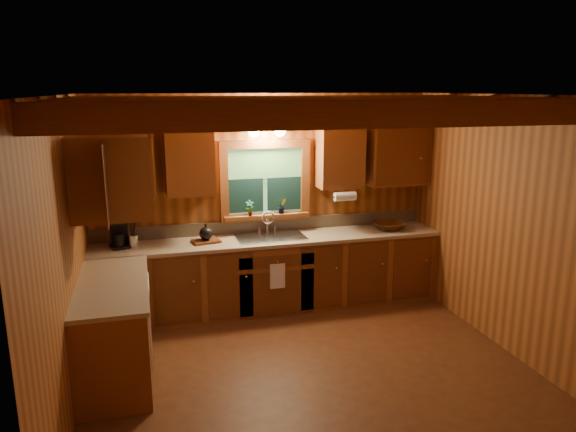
% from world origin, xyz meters
% --- Properties ---
extents(room, '(4.20, 4.20, 4.20)m').
position_xyz_m(room, '(0.00, 0.00, 1.30)').
color(room, '#552C14').
rests_on(room, ground).
extents(ceiling_beams, '(4.20, 2.54, 0.18)m').
position_xyz_m(ceiling_beams, '(0.00, 0.00, 2.49)').
color(ceiling_beams, brown).
rests_on(ceiling_beams, room).
extents(base_cabinets, '(4.20, 2.22, 0.86)m').
position_xyz_m(base_cabinets, '(-0.49, 1.28, 0.43)').
color(base_cabinets, brown).
rests_on(base_cabinets, ground).
extents(countertop, '(4.20, 2.24, 0.04)m').
position_xyz_m(countertop, '(-0.48, 1.29, 0.88)').
color(countertop, tan).
rests_on(countertop, base_cabinets).
extents(backsplash, '(4.20, 0.02, 0.16)m').
position_xyz_m(backsplash, '(0.00, 1.89, 0.98)').
color(backsplash, tan).
rests_on(backsplash, room).
extents(dishwasher_panel, '(0.02, 0.60, 0.80)m').
position_xyz_m(dishwasher_panel, '(-1.47, 0.68, 0.43)').
color(dishwasher_panel, white).
rests_on(dishwasher_panel, base_cabinets).
extents(upper_cabinets, '(4.19, 1.77, 0.78)m').
position_xyz_m(upper_cabinets, '(-0.56, 1.42, 1.84)').
color(upper_cabinets, brown).
rests_on(upper_cabinets, room).
extents(window, '(1.12, 0.08, 1.00)m').
position_xyz_m(window, '(0.00, 1.87, 1.53)').
color(window, brown).
rests_on(window, room).
extents(window_sill, '(1.06, 0.14, 0.04)m').
position_xyz_m(window_sill, '(0.00, 1.82, 1.12)').
color(window_sill, brown).
rests_on(window_sill, room).
extents(wall_sconce, '(0.45, 0.21, 0.17)m').
position_xyz_m(wall_sconce, '(0.00, 1.75, 2.16)').
color(wall_sconce, black).
rests_on(wall_sconce, room).
extents(paper_towel_roll, '(0.27, 0.11, 0.11)m').
position_xyz_m(paper_towel_roll, '(0.92, 1.53, 1.37)').
color(paper_towel_roll, white).
rests_on(paper_towel_roll, upper_cabinets).
extents(dish_towel, '(0.18, 0.01, 0.30)m').
position_xyz_m(dish_towel, '(0.00, 1.26, 0.52)').
color(dish_towel, white).
rests_on(dish_towel, base_cabinets).
extents(sink, '(0.82, 0.48, 0.43)m').
position_xyz_m(sink, '(0.00, 1.60, 0.86)').
color(sink, silver).
rests_on(sink, countertop).
extents(coffee_maker, '(0.18, 0.23, 0.32)m').
position_xyz_m(coffee_maker, '(-1.75, 1.66, 1.06)').
color(coffee_maker, black).
rests_on(coffee_maker, countertop).
extents(utensil_crock, '(0.11, 0.11, 0.32)m').
position_xyz_m(utensil_crock, '(-1.60, 1.61, 0.98)').
color(utensil_crock, silver).
rests_on(utensil_crock, countertop).
extents(cutting_board, '(0.35, 0.27, 0.03)m').
position_xyz_m(cutting_board, '(-0.78, 1.59, 0.91)').
color(cutting_board, '#5A2C13').
rests_on(cutting_board, countertop).
extents(teakettle, '(0.16, 0.16, 0.20)m').
position_xyz_m(teakettle, '(-0.78, 1.59, 1.01)').
color(teakettle, black).
rests_on(teakettle, cutting_board).
extents(wicker_basket, '(0.44, 0.44, 0.10)m').
position_xyz_m(wicker_basket, '(1.55, 1.57, 0.95)').
color(wicker_basket, '#48230C').
rests_on(wicker_basket, countertop).
extents(potted_plant_left, '(0.10, 0.07, 0.19)m').
position_xyz_m(potted_plant_left, '(-0.21, 1.78, 1.24)').
color(potted_plant_left, '#5A2C13').
rests_on(potted_plant_left, window_sill).
extents(potted_plant_right, '(0.12, 0.10, 0.19)m').
position_xyz_m(potted_plant_right, '(0.20, 1.81, 1.23)').
color(potted_plant_right, '#5A2C13').
rests_on(potted_plant_right, window_sill).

